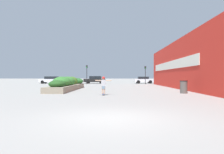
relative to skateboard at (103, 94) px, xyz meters
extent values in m
plane|color=gray|center=(0.75, -9.04, -0.07)|extent=(300.00, 300.00, 0.00)
cube|color=red|center=(8.15, 6.11, 2.72)|extent=(0.60, 35.81, 5.58)
cube|color=silver|center=(7.81, 11.75, 2.78)|extent=(0.06, 19.90, 1.00)
cube|color=gray|center=(-4.20, 6.56, 0.19)|extent=(1.83, 11.07, 0.51)
ellipsoid|color=#234C1E|center=(-4.17, 2.42, 0.69)|extent=(1.43, 1.55, 0.66)
ellipsoid|color=#33702D|center=(-4.25, 4.46, 0.82)|extent=(1.76, 1.94, 1.02)
ellipsoid|color=#33702D|center=(-4.23, 6.64, 0.83)|extent=(1.58, 1.73, 1.02)
ellipsoid|color=#3D6623|center=(-4.22, 8.96, 0.82)|extent=(1.34, 1.23, 1.01)
ellipsoid|color=#286028|center=(-4.20, 11.02, 0.75)|extent=(1.98, 1.61, 0.82)
cube|color=navy|center=(0.00, 0.00, 0.02)|extent=(0.22, 0.59, 0.01)
cylinder|color=beige|center=(-0.09, 0.20, -0.04)|extent=(0.06, 0.06, 0.06)
cylinder|color=beige|center=(0.08, 0.21, -0.04)|extent=(0.06, 0.06, 0.06)
cylinder|color=beige|center=(-0.08, -0.21, -0.04)|extent=(0.06, 0.06, 0.06)
cylinder|color=beige|center=(0.09, -0.20, -0.04)|extent=(0.06, 0.06, 0.06)
cylinder|color=tan|center=(-0.07, 0.00, 0.33)|extent=(0.11, 0.11, 0.60)
cylinder|color=tan|center=(0.07, 0.00, 0.33)|extent=(0.11, 0.11, 0.60)
cube|color=slate|center=(0.00, 0.00, 0.52)|extent=(0.22, 0.18, 0.22)
cube|color=#B2B2B7|center=(0.00, 0.00, 0.86)|extent=(0.34, 0.18, 0.47)
cylinder|color=tan|center=(-0.39, -0.01, 1.04)|extent=(0.44, 0.09, 0.08)
cylinder|color=tan|center=(0.39, 0.01, 1.04)|extent=(0.44, 0.09, 0.08)
sphere|color=tan|center=(0.00, 0.00, 1.19)|extent=(0.20, 0.20, 0.20)
sphere|color=red|center=(0.00, 0.00, 1.22)|extent=(0.22, 0.22, 0.22)
cylinder|color=#514C47|center=(6.57, 1.94, 0.44)|extent=(0.59, 0.59, 1.01)
cylinder|color=black|center=(6.57, 1.94, 0.97)|extent=(0.62, 0.62, 0.05)
cube|color=silver|center=(-12.19, 27.06, 0.55)|extent=(4.41, 1.83, 0.59)
cube|color=black|center=(-12.02, 27.06, 1.11)|extent=(2.43, 1.61, 0.52)
cylinder|color=black|center=(-13.56, 26.19, 0.26)|extent=(0.65, 0.22, 0.65)
cylinder|color=black|center=(-13.56, 27.93, 0.26)|extent=(0.65, 0.22, 0.65)
cylinder|color=black|center=(-10.83, 26.19, 0.26)|extent=(0.65, 0.22, 0.65)
cylinder|color=black|center=(-10.83, 27.93, 0.26)|extent=(0.65, 0.22, 0.65)
cube|color=slate|center=(15.85, 29.47, 0.56)|extent=(4.19, 1.75, 0.61)
cube|color=black|center=(16.02, 29.47, 1.16)|extent=(2.30, 1.54, 0.58)
cylinder|color=black|center=(14.55, 28.64, 0.26)|extent=(0.65, 0.22, 0.65)
cylinder|color=black|center=(14.55, 30.30, 0.26)|extent=(0.65, 0.22, 0.65)
cylinder|color=black|center=(17.15, 28.64, 0.26)|extent=(0.65, 0.22, 0.65)
cylinder|color=black|center=(17.15, 30.30, 0.26)|extent=(0.65, 0.22, 0.65)
cube|color=black|center=(-3.44, 27.73, 0.55)|extent=(4.27, 1.91, 0.64)
cube|color=black|center=(-3.27, 27.73, 1.15)|extent=(2.35, 1.68, 0.56)
cylinder|color=black|center=(-4.76, 26.82, 0.23)|extent=(0.60, 0.22, 0.60)
cylinder|color=black|center=(-4.76, 28.64, 0.23)|extent=(0.60, 0.22, 0.60)
cylinder|color=black|center=(-2.11, 26.82, 0.23)|extent=(0.60, 0.22, 0.60)
cylinder|color=black|center=(-2.11, 28.64, 0.23)|extent=(0.60, 0.22, 0.60)
cube|color=silver|center=(6.54, 28.05, 0.56)|extent=(3.83, 1.84, 0.57)
cube|color=black|center=(6.39, 28.05, 1.08)|extent=(2.11, 1.62, 0.48)
cylinder|color=black|center=(7.73, 28.93, 0.27)|extent=(0.68, 0.22, 0.68)
cylinder|color=black|center=(7.73, 27.18, 0.27)|extent=(0.68, 0.22, 0.68)
cylinder|color=black|center=(5.36, 28.93, 0.27)|extent=(0.68, 0.22, 0.68)
cylinder|color=black|center=(5.36, 27.18, 0.27)|extent=(0.68, 0.22, 0.68)
cylinder|color=black|center=(-4.50, 23.88, 1.45)|extent=(0.11, 0.11, 3.03)
cube|color=black|center=(-4.50, 23.88, 3.19)|extent=(0.28, 0.20, 0.45)
sphere|color=#2D2823|center=(-4.50, 23.75, 3.34)|extent=(0.15, 0.15, 0.15)
sphere|color=#2D2823|center=(-4.50, 23.75, 3.19)|extent=(0.15, 0.15, 0.15)
sphere|color=green|center=(-4.50, 23.75, 3.04)|extent=(0.15, 0.15, 0.15)
cylinder|color=black|center=(6.31, 24.11, 1.37)|extent=(0.11, 0.11, 2.88)
cube|color=black|center=(6.31, 24.11, 3.03)|extent=(0.28, 0.20, 0.45)
sphere|color=#2D2823|center=(6.31, 23.99, 3.18)|extent=(0.15, 0.15, 0.15)
sphere|color=#2D2823|center=(6.31, 23.99, 3.03)|extent=(0.15, 0.15, 0.15)
sphere|color=green|center=(6.31, 23.99, 2.88)|extent=(0.15, 0.15, 0.15)
camera|label=1|loc=(0.97, -16.31, 1.33)|focal=35.00mm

